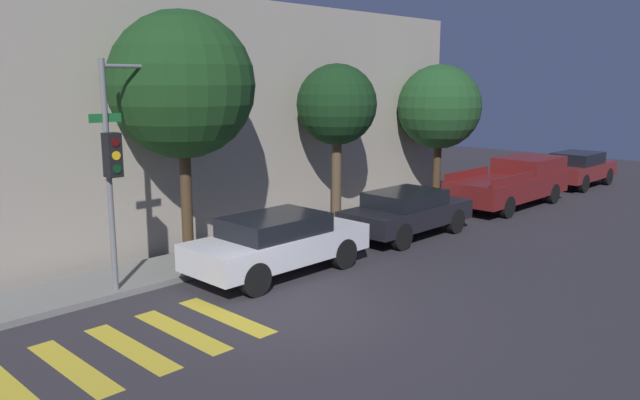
{
  "coord_description": "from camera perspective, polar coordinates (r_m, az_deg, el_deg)",
  "views": [
    {
      "loc": [
        -8.08,
        -8.57,
        4.54
      ],
      "look_at": [
        2.88,
        2.1,
        1.6
      ],
      "focal_mm": 35.0,
      "sensor_mm": 36.0,
      "label": 1
    }
  ],
  "objects": [
    {
      "name": "sedan_far_end",
      "position": [
        29.24,
        22.49,
        2.71
      ],
      "size": [
        4.26,
        1.83,
        1.49
      ],
      "color": "maroon",
      "rests_on": "ground"
    },
    {
      "name": "pickup_truck",
      "position": [
        23.92,
        17.21,
        1.62
      ],
      "size": [
        5.67,
        2.05,
        1.7
      ],
      "color": "maroon",
      "rests_on": "ground"
    },
    {
      "name": "sidewalk",
      "position": [
        15.7,
        -12.8,
        -5.94
      ],
      "size": [
        26.0,
        1.86,
        0.14
      ],
      "primitive_type": "cube",
      "color": "slate",
      "rests_on": "ground"
    },
    {
      "name": "traffic_light_pole",
      "position": [
        13.67,
        -16.99,
        5.4
      ],
      "size": [
        2.48,
        0.56,
        4.98
      ],
      "color": "slate",
      "rests_on": "ground"
    },
    {
      "name": "crosswalk",
      "position": [
        11.52,
        -16.94,
        -12.82
      ],
      "size": [
        4.53,
        2.6,
        0.0
      ],
      "color": "gold",
      "rests_on": "ground"
    },
    {
      "name": "sedan_middle",
      "position": [
        18.48,
        7.93,
        -1.04
      ],
      "size": [
        4.31,
        1.84,
        1.37
      ],
      "color": "black",
      "rests_on": "ground"
    },
    {
      "name": "tree_midblock",
      "position": [
        18.85,
        1.55,
        8.6
      ],
      "size": [
        2.42,
        2.42,
        5.04
      ],
      "color": "brown",
      "rests_on": "ground"
    },
    {
      "name": "tree_far_end",
      "position": [
        23.16,
        10.84,
        8.33
      ],
      "size": [
        3.03,
        3.03,
        5.12
      ],
      "color": "#42301E",
      "rests_on": "ground"
    },
    {
      "name": "ground_plane",
      "position": [
        12.62,
        -2.32,
        -10.21
      ],
      "size": [
        60.0,
        60.0,
        0.0
      ],
      "primitive_type": "plane",
      "color": "#2D2B30"
    },
    {
      "name": "sedan_near_corner",
      "position": [
        14.78,
        -3.9,
        -3.85
      ],
      "size": [
        4.53,
        1.85,
        1.44
      ],
      "color": "silver",
      "rests_on": "ground"
    },
    {
      "name": "tree_near_corner",
      "position": [
        15.31,
        -12.52,
        10.18
      ],
      "size": [
        3.48,
        3.48,
        6.18
      ],
      "color": "#42301E",
      "rests_on": "ground"
    },
    {
      "name": "building_row",
      "position": [
        18.88,
        -20.48,
        6.74
      ],
      "size": [
        26.0,
        6.0,
        6.8
      ],
      "primitive_type": "cube",
      "color": "#A89E8E",
      "rests_on": "ground"
    }
  ]
}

